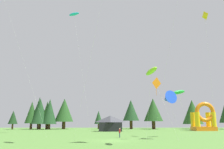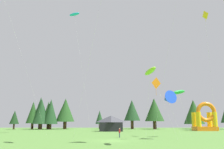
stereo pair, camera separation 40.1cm
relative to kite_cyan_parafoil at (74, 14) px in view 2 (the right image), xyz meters
name	(u,v)px [view 2 (the right image)]	position (x,y,z in m)	size (l,w,h in m)	color
ground_plane	(112,141)	(8.83, -17.92, -27.46)	(120.00, 120.00, 0.00)	#548438
kite_cyan_parafoil	(74,14)	(0.00, 0.00, 0.00)	(5.85, 1.97, 27.99)	#19B7CC
kite_yellow_diamond	(205,16)	(25.66, -12.31, -6.07)	(2.35, 4.01, 22.12)	yellow
kite_orange_diamond	(155,84)	(15.43, -16.64, -19.16)	(3.49, 1.28, 8.98)	orange
kite_blue_delta	(168,98)	(17.55, -15.13, -21.25)	(3.60, 2.83, 7.42)	blue
kite_green_parafoil	(179,92)	(20.52, -11.22, -19.79)	(3.58, 2.53, 8.37)	green
kite_lime_parafoil	(150,71)	(13.34, -24.44, -18.80)	(1.64, 4.06, 9.27)	#8CD826
person_near_camera	(120,132)	(10.07, -11.90, -26.54)	(0.29, 0.29, 1.55)	navy
inflatable_yellow_castle	(205,120)	(34.82, 14.18, -24.51)	(5.79, 4.84, 7.83)	orange
festival_tent	(111,123)	(8.75, 11.04, -25.44)	(5.95, 3.60, 4.04)	black
tree_row_1	(14,117)	(-22.21, 24.99, -23.71)	(2.95, 2.95, 5.91)	#4C331E
tree_row_2	(33,112)	(-16.58, 25.60, -22.11)	(4.14, 4.14, 8.89)	#4C331E
tree_row_3	(41,109)	(-14.38, 26.24, -21.11)	(5.08, 5.08, 10.30)	#4C331E
tree_row_4	(41,111)	(-13.76, 25.16, -21.81)	(5.43, 5.43, 9.64)	#4C331E
tree_row_5	(48,111)	(-11.58, 25.47, -21.79)	(3.71, 3.71, 8.86)	#4C331E
tree_row_6	(51,112)	(-10.69, 25.00, -21.86)	(4.67, 4.67, 9.62)	#4C331E
tree_row_7	(65,110)	(-6.44, 27.43, -21.30)	(6.13, 6.13, 10.03)	#4C331E
tree_row_8	(100,117)	(4.99, 27.44, -23.67)	(2.72, 2.72, 5.99)	#4C331E
tree_row_9	(132,110)	(15.82, 27.85, -21.37)	(5.40, 5.40, 9.60)	#4C331E
tree_row_10	(154,110)	(23.12, 26.74, -21.21)	(6.27, 6.27, 10.07)	#4C331E
tree_row_11	(194,112)	(36.16, 26.73, -21.90)	(6.63, 6.63, 9.55)	#4C331E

